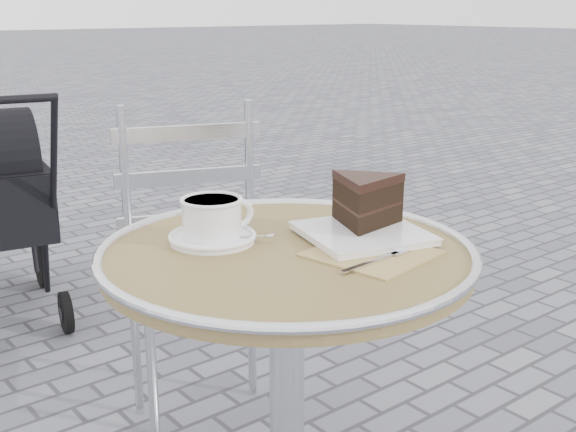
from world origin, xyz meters
TOP-DOWN VIEW (x-y plane):
  - cafe_table at (0.00, 0.00)m, footprint 0.72×0.72m
  - cappuccino_set at (-0.08, 0.13)m, footprint 0.18×0.17m
  - cake_plate_set at (0.18, -0.02)m, footprint 0.33×0.33m
  - bistro_chair at (0.18, 0.63)m, footprint 0.53×0.53m

SIDE VIEW (x-z plane):
  - cafe_table at x=0.00m, z-range 0.20..0.94m
  - bistro_chair at x=0.18m, z-range 0.11..1.03m
  - cappuccino_set at x=-0.08m, z-range 0.73..0.81m
  - cake_plate_set at x=0.18m, z-range 0.73..0.85m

